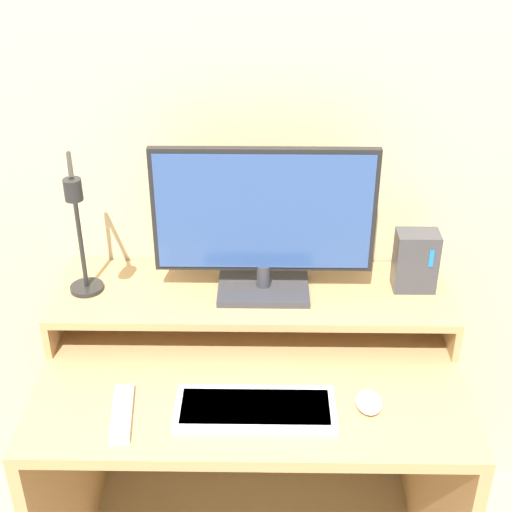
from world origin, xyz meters
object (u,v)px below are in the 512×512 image
Objects in this scene: mouse at (369,402)px; remote_control at (122,413)px; router_dock at (416,261)px; monitor at (264,221)px; keyboard at (255,409)px; desk_lamp at (79,234)px.

remote_control is (-0.57, -0.04, -0.01)m from mouse.
router_dock is at bearing 66.49° from mouse.
router_dock is (0.40, 0.02, -0.12)m from monitor.
remote_control is at bearing -176.82° from keyboard.
monitor reaches higher than keyboard.
router_dock reaches higher than mouse.
mouse is (0.26, 0.02, 0.00)m from keyboard.
router_dock is at bearing 28.04° from remote_control.
monitor is at bearing -176.83° from router_dock.
desk_lamp is (-0.45, -0.06, -0.01)m from monitor.
keyboard is 0.26m from mouse.
monitor is 6.65× the size of mouse.
monitor is 0.58m from remote_control.
keyboard is (-0.02, -0.34, -0.31)m from monitor.
desk_lamp reaches higher than remote_control.
monitor is 2.97× the size of remote_control.
monitor is at bearing 7.41° from desk_lamp.
monitor is 1.43× the size of desk_lamp.
desk_lamp is at bearing -174.57° from router_dock.
keyboard is (-0.41, -0.37, -0.19)m from router_dock.
router_dock is at bearing 5.43° from desk_lamp.
desk_lamp reaches higher than router_dock.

